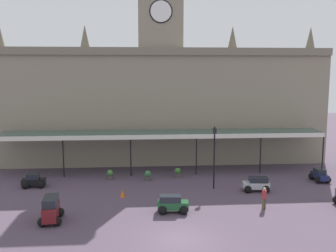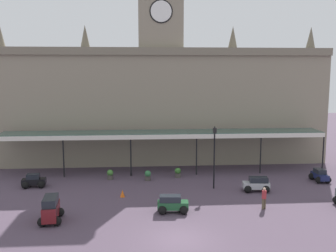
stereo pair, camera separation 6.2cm
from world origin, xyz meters
The scene contains 14 objects.
ground_plane centered at (0.00, 0.00, 0.00)m, with size 140.00×140.00×0.00m, color #4F3F4F.
station_building centered at (0.00, 21.70, 6.98)m, with size 36.92×6.56×19.83m.
entrance_canopy centered at (0.00, 16.19, 4.03)m, with size 32.81×3.26×4.18m.
car_maroon_van centered at (-8.51, 3.49, 0.81)m, with size 1.73×2.47×1.77m.
car_green_estate centered at (-0.03, 4.64, 0.56)m, with size 2.30×1.64×1.27m.
car_silver_estate centered at (7.63, 9.07, 0.56)m, with size 2.32×1.68×1.27m.
car_navy_sedan centered at (14.51, 11.66, 0.50)m, with size 1.56×2.07×1.19m.
car_black_sedan centered at (-11.87, 11.79, 0.50)m, with size 2.12×1.64×1.19m.
pedestrian_near_entrance centered at (6.90, 4.80, 0.91)m, with size 0.35×0.34×1.67m.
victorian_lamppost centered at (4.12, 10.19, 3.41)m, with size 0.30×0.30×5.56m.
traffic_cone centered at (-3.84, 8.43, 0.30)m, with size 0.40×0.40×0.60m, color orange.
planter_forecourt_centre centered at (1.30, 13.98, 0.49)m, with size 0.60×0.60×0.96m.
planter_by_canopy centered at (-5.24, 13.75, 0.49)m, with size 0.60×0.60×0.96m.
planter_near_kerb centered at (-1.65, 13.15, 0.49)m, with size 0.60×0.60×0.96m.
Camera 1 is at (-2.40, -22.47, 10.27)m, focal length 41.27 mm.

